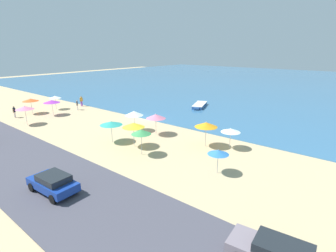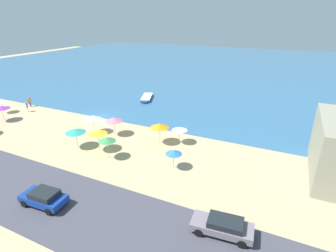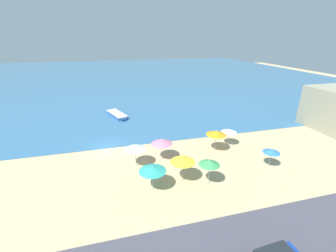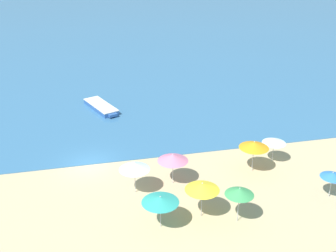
{
  "view_description": "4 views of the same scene",
  "coord_description": "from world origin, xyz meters",
  "px_view_note": "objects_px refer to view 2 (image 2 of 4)",
  "views": [
    {
      "loc": [
        26.18,
        -26.51,
        9.97
      ],
      "look_at": [
        7.59,
        -3.76,
        1.2
      ],
      "focal_mm": 28.0,
      "sensor_mm": 36.0,
      "label": 1
    },
    {
      "loc": [
        26.55,
        -30.67,
        14.98
      ],
      "look_at": [
        12.48,
        -0.76,
        1.07
      ],
      "focal_mm": 28.0,
      "sensor_mm": 36.0,
      "label": 2
    },
    {
      "loc": [
        1.12,
        -25.89,
        12.98
      ],
      "look_at": [
        8.3,
        1.41,
        1.63
      ],
      "focal_mm": 24.0,
      "sensor_mm": 36.0,
      "label": 3
    },
    {
      "loc": [
        -0.42,
        -31.2,
        17.6
      ],
      "look_at": [
        7.09,
        1.72,
        2.08
      ],
      "focal_mm": 45.0,
      "sensor_mm": 36.0,
      "label": 4
    }
  ],
  "objects_px": {
    "beach_umbrella_3": "(98,132)",
    "beach_umbrella_8": "(160,126)",
    "beach_umbrella_0": "(75,131)",
    "beach_umbrella_6": "(1,107)",
    "parked_car_1": "(44,197)",
    "bather_2": "(30,101)",
    "beach_umbrella_7": "(180,129)",
    "beach_umbrella_10": "(174,152)",
    "bather_1": "(27,107)",
    "beach_umbrella_1": "(93,117)",
    "beach_umbrella_11": "(1,101)",
    "beach_umbrella_9": "(114,119)",
    "skiff_nearshore": "(147,98)",
    "beach_umbrella_4": "(107,139)",
    "parked_car_0": "(223,226)"
  },
  "relations": [
    {
      "from": "beach_umbrella_10",
      "to": "bather_1",
      "type": "relative_size",
      "value": 1.29
    },
    {
      "from": "beach_umbrella_0",
      "to": "bather_1",
      "type": "xyz_separation_m",
      "value": [
        -16.83,
        6.36,
        -1.22
      ]
    },
    {
      "from": "bather_2",
      "to": "parked_car_1",
      "type": "height_order",
      "value": "bather_2"
    },
    {
      "from": "bather_2",
      "to": "parked_car_0",
      "type": "distance_m",
      "value": 41.39
    },
    {
      "from": "beach_umbrella_9",
      "to": "bather_2",
      "type": "bearing_deg",
      "value": 170.56
    },
    {
      "from": "beach_umbrella_6",
      "to": "beach_umbrella_11",
      "type": "relative_size",
      "value": 1.05
    },
    {
      "from": "beach_umbrella_8",
      "to": "beach_umbrella_10",
      "type": "xyz_separation_m",
      "value": [
        4.04,
        -4.72,
        -0.52
      ]
    },
    {
      "from": "parked_car_1",
      "to": "beach_umbrella_6",
      "type": "bearing_deg",
      "value": 152.22
    },
    {
      "from": "beach_umbrella_3",
      "to": "skiff_nearshore",
      "type": "bearing_deg",
      "value": 103.85
    },
    {
      "from": "bather_1",
      "to": "bather_2",
      "type": "distance_m",
      "value": 2.97
    },
    {
      "from": "bather_1",
      "to": "skiff_nearshore",
      "type": "distance_m",
      "value": 20.88
    },
    {
      "from": "bather_2",
      "to": "beach_umbrella_7",
      "type": "bearing_deg",
      "value": -4.0
    },
    {
      "from": "beach_umbrella_3",
      "to": "bather_1",
      "type": "height_order",
      "value": "beach_umbrella_3"
    },
    {
      "from": "beach_umbrella_10",
      "to": "bather_1",
      "type": "bearing_deg",
      "value": 169.07
    },
    {
      "from": "beach_umbrella_1",
      "to": "beach_umbrella_3",
      "type": "distance_m",
      "value": 5.51
    },
    {
      "from": "beach_umbrella_1",
      "to": "skiff_nearshore",
      "type": "xyz_separation_m",
      "value": [
        -1.16,
        16.83,
        -1.93
      ]
    },
    {
      "from": "beach_umbrella_4",
      "to": "beach_umbrella_8",
      "type": "height_order",
      "value": "beach_umbrella_8"
    },
    {
      "from": "parked_car_1",
      "to": "beach_umbrella_1",
      "type": "bearing_deg",
      "value": 114.1
    },
    {
      "from": "beach_umbrella_0",
      "to": "parked_car_1",
      "type": "height_order",
      "value": "beach_umbrella_0"
    },
    {
      "from": "beach_umbrella_3",
      "to": "beach_umbrella_4",
      "type": "bearing_deg",
      "value": -26.04
    },
    {
      "from": "beach_umbrella_1",
      "to": "beach_umbrella_8",
      "type": "xyz_separation_m",
      "value": [
        9.71,
        0.99,
        0.11
      ]
    },
    {
      "from": "beach_umbrella_10",
      "to": "bather_1",
      "type": "height_order",
      "value": "beach_umbrella_10"
    },
    {
      "from": "parked_car_0",
      "to": "beach_umbrella_0",
      "type": "bearing_deg",
      "value": 162.41
    },
    {
      "from": "beach_umbrella_10",
      "to": "bather_2",
      "type": "distance_m",
      "value": 32.61
    },
    {
      "from": "beach_umbrella_0",
      "to": "skiff_nearshore",
      "type": "xyz_separation_m",
      "value": [
        -2.15,
        21.2,
        -1.8
      ]
    },
    {
      "from": "parked_car_0",
      "to": "beach_umbrella_8",
      "type": "bearing_deg",
      "value": 133.57
    },
    {
      "from": "beach_umbrella_0",
      "to": "beach_umbrella_10",
      "type": "bearing_deg",
      "value": 2.9
    },
    {
      "from": "beach_umbrella_3",
      "to": "beach_umbrella_6",
      "type": "relative_size",
      "value": 1.09
    },
    {
      "from": "beach_umbrella_3",
      "to": "beach_umbrella_10",
      "type": "height_order",
      "value": "beach_umbrella_3"
    },
    {
      "from": "parked_car_1",
      "to": "beach_umbrella_4",
      "type": "bearing_deg",
      "value": 90.54
    },
    {
      "from": "beach_umbrella_11",
      "to": "bather_1",
      "type": "height_order",
      "value": "beach_umbrella_11"
    },
    {
      "from": "beach_umbrella_0",
      "to": "beach_umbrella_3",
      "type": "height_order",
      "value": "beach_umbrella_3"
    },
    {
      "from": "beach_umbrella_4",
      "to": "beach_umbrella_11",
      "type": "relative_size",
      "value": 1.13
    },
    {
      "from": "beach_umbrella_6",
      "to": "beach_umbrella_3",
      "type": "bearing_deg",
      "value": -4.24
    },
    {
      "from": "beach_umbrella_1",
      "to": "beach_umbrella_11",
      "type": "xyz_separation_m",
      "value": [
        -19.07,
        -0.03,
        -0.18
      ]
    },
    {
      "from": "beach_umbrella_0",
      "to": "beach_umbrella_6",
      "type": "relative_size",
      "value": 1.0
    },
    {
      "from": "beach_umbrella_11",
      "to": "bather_2",
      "type": "height_order",
      "value": "beach_umbrella_11"
    },
    {
      "from": "bather_2",
      "to": "beach_umbrella_6",
      "type": "bearing_deg",
      "value": -70.84
    },
    {
      "from": "beach_umbrella_3",
      "to": "beach_umbrella_8",
      "type": "bearing_deg",
      "value": 39.97
    },
    {
      "from": "beach_umbrella_9",
      "to": "bather_2",
      "type": "height_order",
      "value": "beach_umbrella_9"
    },
    {
      "from": "beach_umbrella_7",
      "to": "beach_umbrella_6",
      "type": "bearing_deg",
      "value": -170.87
    },
    {
      "from": "beach_umbrella_8",
      "to": "beach_umbrella_10",
      "type": "relative_size",
      "value": 1.28
    },
    {
      "from": "beach_umbrella_9",
      "to": "parked_car_1",
      "type": "bearing_deg",
      "value": -77.58
    },
    {
      "from": "parked_car_1",
      "to": "skiff_nearshore",
      "type": "distance_m",
      "value": 31.61
    },
    {
      "from": "bather_1",
      "to": "skiff_nearshore",
      "type": "height_order",
      "value": "bather_1"
    },
    {
      "from": "beach_umbrella_10",
      "to": "beach_umbrella_4",
      "type": "bearing_deg",
      "value": -171.07
    },
    {
      "from": "beach_umbrella_0",
      "to": "beach_umbrella_1",
      "type": "bearing_deg",
      "value": 102.77
    },
    {
      "from": "beach_umbrella_1",
      "to": "skiff_nearshore",
      "type": "distance_m",
      "value": 16.98
    },
    {
      "from": "beach_umbrella_9",
      "to": "skiff_nearshore",
      "type": "distance_m",
      "value": 16.82
    },
    {
      "from": "beach_umbrella_4",
      "to": "beach_umbrella_10",
      "type": "distance_m",
      "value": 7.72
    }
  ]
}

